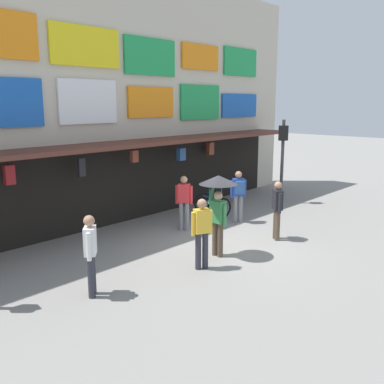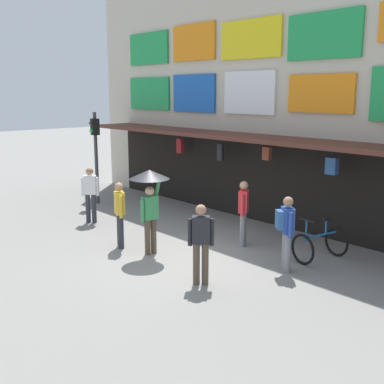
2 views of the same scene
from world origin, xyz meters
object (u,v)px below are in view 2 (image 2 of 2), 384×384
bicycle_parked (320,244)px  pedestrian_in_purple (286,228)px  pedestrian_in_red (120,211)px  pedestrian_in_green (201,240)px  pedestrian_in_white (90,192)px  pedestrian_with_umbrella (150,188)px  traffic_light_near (95,143)px  pedestrian_in_blue (243,210)px

bicycle_parked → pedestrian_in_purple: pedestrian_in_purple is taller
pedestrian_in_purple → pedestrian_in_red: bearing=-155.1°
bicycle_parked → pedestrian_in_green: (-0.81, -3.05, 0.55)m
bicycle_parked → pedestrian_in_purple: bearing=-95.4°
pedestrian_in_green → pedestrian_in_white: bearing=172.2°
bicycle_parked → pedestrian_with_umbrella: 4.21m
bicycle_parked → pedestrian_in_white: 6.90m
traffic_light_near → pedestrian_with_umbrella: size_ratio=1.54×
pedestrian_in_green → pedestrian_in_purple: (0.70, 1.87, 0.04)m
pedestrian_in_blue → traffic_light_near: bearing=-177.7°
pedestrian_with_umbrella → pedestrian_in_green: bearing=-9.7°
traffic_light_near → bicycle_parked: bearing=5.1°
pedestrian_in_green → pedestrian_with_umbrella: pedestrian_with_umbrella is taller
pedestrian_in_green → pedestrian_with_umbrella: (-2.19, 0.37, 0.69)m
bicycle_parked → pedestrian_in_blue: 2.09m
bicycle_parked → pedestrian_with_umbrella: (-3.00, -2.67, 1.25)m
bicycle_parked → traffic_light_near: bearing=-174.9°
pedestrian_with_umbrella → pedestrian_in_purple: (2.89, 1.50, -0.66)m
pedestrian_in_purple → traffic_light_near: bearing=177.3°
pedestrian_in_blue → pedestrian_with_umbrella: bearing=-115.8°
bicycle_parked → pedestrian_in_red: size_ratio=0.76×
traffic_light_near → pedestrian_in_white: (2.13, -1.50, -1.19)m
pedestrian_in_red → pedestrian_in_white: bearing=165.5°
bicycle_parked → pedestrian_in_red: (-3.91, -2.94, 0.55)m
pedestrian_in_white → pedestrian_in_blue: same height
pedestrian_in_green → pedestrian_with_umbrella: bearing=170.3°
pedestrian_in_red → pedestrian_in_blue: bearing=51.2°
bicycle_parked → pedestrian_in_blue: size_ratio=0.76×
pedestrian_with_umbrella → pedestrian_in_red: bearing=-163.8°
traffic_light_near → pedestrian_in_white: bearing=-35.2°
bicycle_parked → pedestrian_in_white: size_ratio=0.76×
traffic_light_near → pedestrian_in_blue: (6.67, 0.27, -1.19)m
pedestrian_in_purple → bicycle_parked: bearing=84.6°
pedestrian_in_red → pedestrian_in_blue: size_ratio=1.00×
pedestrian_with_umbrella → pedestrian_in_blue: (1.05, 2.17, -0.69)m
pedestrian_with_umbrella → traffic_light_near: bearing=161.3°
pedestrian_in_purple → pedestrian_in_blue: bearing=159.9°
bicycle_parked → pedestrian_with_umbrella: pedestrian_with_umbrella is taller
traffic_light_near → bicycle_parked: size_ratio=2.51×
pedestrian_in_red → pedestrian_with_umbrella: (0.91, 0.26, 0.69)m
pedestrian_in_green → bicycle_parked: bearing=75.0°
traffic_light_near → pedestrian_in_red: 5.32m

